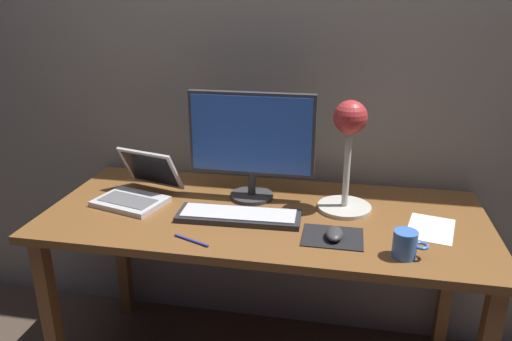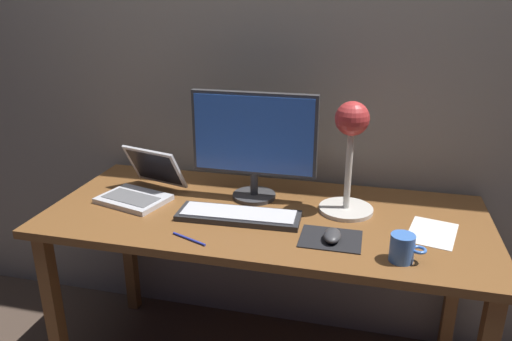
{
  "view_description": "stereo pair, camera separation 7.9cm",
  "coord_description": "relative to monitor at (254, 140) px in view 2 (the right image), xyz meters",
  "views": [
    {
      "loc": [
        0.28,
        -1.6,
        1.5
      ],
      "look_at": [
        -0.02,
        -0.05,
        0.92
      ],
      "focal_mm": 34.0,
      "sensor_mm": 36.0,
      "label": 1
    },
    {
      "loc": [
        0.35,
        -1.58,
        1.5
      ],
      "look_at": [
        -0.02,
        -0.05,
        0.92
      ],
      "focal_mm": 34.0,
      "sensor_mm": 36.0,
      "label": 2
    }
  ],
  "objects": [
    {
      "name": "back_wall",
      "position": [
        0.07,
        0.28,
        0.32
      ],
      "size": [
        4.8,
        0.06,
        2.6
      ],
      "primitive_type": "cube",
      "color": "gray",
      "rests_on": "ground"
    },
    {
      "name": "desk",
      "position": [
        0.07,
        -0.12,
        -0.32
      ],
      "size": [
        1.6,
        0.7,
        0.74
      ],
      "color": "brown",
      "rests_on": "ground"
    },
    {
      "name": "monitor",
      "position": [
        0.0,
        0.0,
        0.0
      ],
      "size": [
        0.48,
        0.17,
        0.42
      ],
      "color": "#38383A",
      "rests_on": "desk"
    },
    {
      "name": "keyboard_main",
      "position": [
        -0.01,
        -0.2,
        -0.23
      ],
      "size": [
        0.45,
        0.16,
        0.03
      ],
      "color": "#28282B",
      "rests_on": "desk"
    },
    {
      "name": "laptop",
      "position": [
        -0.43,
        -0.09,
        -0.18
      ],
      "size": [
        0.31,
        0.33,
        0.18
      ],
      "color": "silver",
      "rests_on": "desk"
    },
    {
      "name": "desk_lamp",
      "position": [
        0.36,
        -0.04,
        0.02
      ],
      "size": [
        0.2,
        0.2,
        0.41
      ],
      "color": "beige",
      "rests_on": "desk"
    },
    {
      "name": "mousepad",
      "position": [
        0.33,
        -0.27,
        -0.24
      ],
      "size": [
        0.2,
        0.16,
        0.0
      ],
      "primitive_type": "cube",
      "color": "black",
      "rests_on": "desk"
    },
    {
      "name": "mouse",
      "position": [
        0.33,
        -0.28,
        -0.22
      ],
      "size": [
        0.06,
        0.1,
        0.03
      ],
      "primitive_type": "ellipsoid",
      "color": "#38383A",
      "rests_on": "mousepad"
    },
    {
      "name": "coffee_mug",
      "position": [
        0.55,
        -0.36,
        -0.19
      ],
      "size": [
        0.11,
        0.07,
        0.09
      ],
      "color": "#3F72CC",
      "rests_on": "desk"
    },
    {
      "name": "paper_sheet_near_mouse",
      "position": [
        0.65,
        -0.15,
        -0.24
      ],
      "size": [
        0.19,
        0.24,
        0.0
      ],
      "primitive_type": "cube",
      "rotation": [
        0.0,
        0.0,
        -0.23
      ],
      "color": "white",
      "rests_on": "desk"
    },
    {
      "name": "pen",
      "position": [
        -0.12,
        -0.39,
        -0.23
      ],
      "size": [
        0.13,
        0.06,
        0.01
      ],
      "primitive_type": "cylinder",
      "rotation": [
        0.0,
        1.57,
        -0.39
      ],
      "color": "#2633A5",
      "rests_on": "desk"
    }
  ]
}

